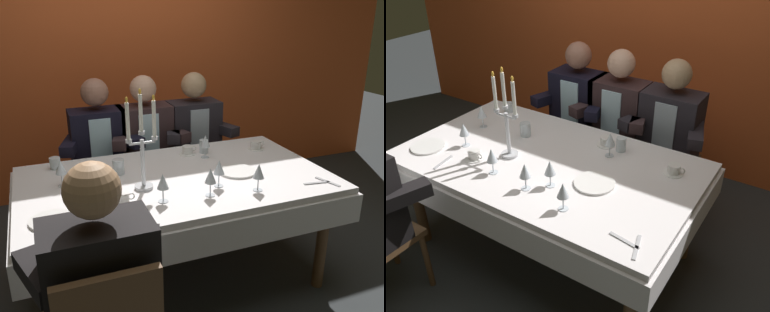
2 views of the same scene
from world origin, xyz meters
The scene contains 26 objects.
ground_plane centered at (0.00, 0.00, 0.00)m, with size 12.00×12.00×0.00m, color #303435.
back_wall centered at (0.00, 1.66, 1.35)m, with size 6.00×0.12×2.70m, color #DA5726.
dining_table centered at (0.00, 0.00, 0.62)m, with size 1.94×1.14×0.74m.
candelabra centered at (-0.23, -0.09, 0.98)m, with size 0.19×0.11×0.59m.
dinner_plate_0 centered at (-0.76, -0.31, 0.75)m, with size 0.22×0.22×0.01m, color white.
dinner_plate_1 centered at (0.39, -0.07, 0.75)m, with size 0.24×0.24×0.01m, color white.
wine_glass_0 centered at (-0.67, 0.12, 0.85)m, with size 0.07×0.07×0.16m.
wine_glass_1 centered at (-0.18, -0.30, 0.85)m, with size 0.07×0.07×0.16m.
wine_glass_2 centered at (0.37, -0.36, 0.86)m, with size 0.07×0.07×0.16m.
wine_glass_3 centered at (-0.57, -0.15, 0.85)m, with size 0.07×0.07×0.16m.
wine_glass_4 centered at (0.31, 0.25, 0.85)m, with size 0.07×0.07×0.16m.
wine_glass_5 centered at (0.19, -0.22, 0.86)m, with size 0.07×0.07×0.16m.
wine_glass_6 centered at (0.09, -0.32, 0.86)m, with size 0.07×0.07×0.16m.
water_tumbler_0 centered at (-0.32, 0.18, 0.79)m, with size 0.07×0.07×0.10m, color silver.
water_tumbler_1 centered at (0.34, 0.35, 0.79)m, with size 0.06×0.06×0.10m, color silver.
water_tumbler_2 centered at (-0.69, 0.42, 0.78)m, with size 0.07×0.07×0.08m, color silver.
coffee_cup_0 centered at (-0.39, -0.24, 0.77)m, with size 0.13×0.12×0.06m.
coffee_cup_1 centered at (0.22, 0.37, 0.77)m, with size 0.13×0.12×0.06m.
coffee_cup_2 centered at (0.73, 0.28, 0.77)m, with size 0.13×0.12×0.06m.
fork_0 centered at (0.76, -0.41, 0.74)m, with size 0.17×0.02×0.01m, color #B7B7BC.
spoon_1 centered at (0.83, -0.42, 0.74)m, with size 0.17×0.02×0.01m, color #B7B7BC.
spoon_2 centered at (-0.52, -0.38, 0.74)m, with size 0.17×0.02×0.01m, color #B7B7BC.
seated_diner_0 centered at (-0.62, -0.89, 0.74)m, with size 0.63×0.48×1.24m.
seated_diner_1 centered at (-0.33, 0.89, 0.74)m, with size 0.63×0.48×1.24m.
seated_diner_2 centered at (0.05, 0.89, 0.74)m, with size 0.63×0.48×1.24m.
seated_diner_3 centered at (0.47, 0.89, 0.74)m, with size 0.63×0.48×1.24m.
Camera 1 is at (-0.78, -2.23, 1.75)m, focal length 38.44 mm.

